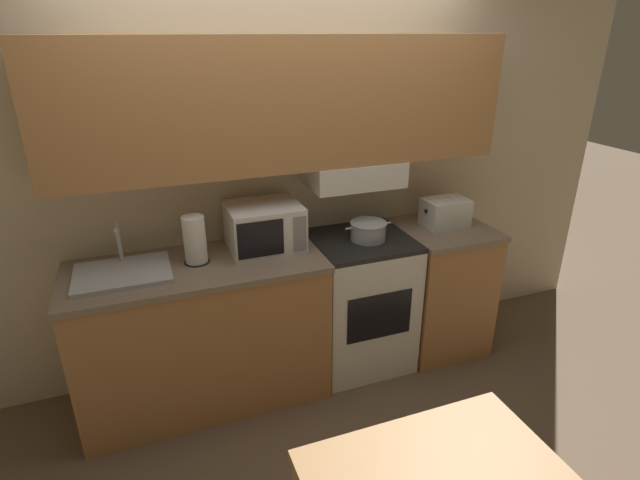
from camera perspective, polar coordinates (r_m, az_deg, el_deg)
name	(u,v)px	position (r m, az deg, el deg)	size (l,w,h in m)	color
ground_plane	(287,347)	(3.75, -3.79, -12.09)	(16.00, 16.00, 0.00)	brown
wall_back	(286,144)	(3.08, -3.96, 10.86)	(5.06, 0.38, 2.55)	beige
lower_counter_main	(203,332)	(3.15, -13.20, -10.22)	(1.46, 0.63, 0.92)	#B27A47
lower_counter_right_stub	(438,286)	(3.67, 13.34, -5.19)	(0.59, 0.63, 0.92)	#B27A47
stove_range	(359,301)	(3.40, 4.51, -6.97)	(0.62, 0.60, 0.92)	white
cooking_pot	(368,230)	(3.17, 5.54, 1.14)	(0.31, 0.24, 0.12)	#B7BABF
microwave	(264,227)	(3.02, -6.38, 1.53)	(0.43, 0.37, 0.28)	white
toaster	(445,212)	(3.48, 14.12, 3.10)	(0.30, 0.21, 0.19)	white
sink_basin	(122,272)	(2.92, -21.65, -3.44)	(0.50, 0.39, 0.26)	#B7BABF
paper_towel_roll	(195,240)	(2.90, -14.12, 0.00)	(0.15, 0.15, 0.28)	black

